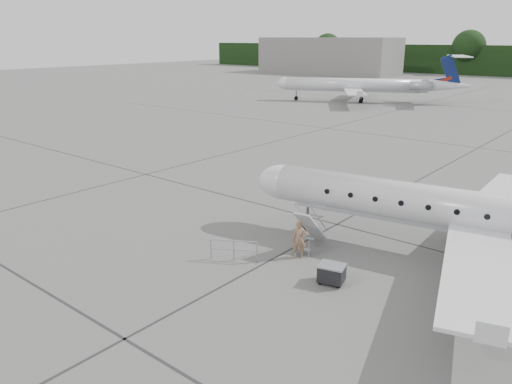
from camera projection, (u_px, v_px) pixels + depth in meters
The scene contains 8 objects.
ground at pixel (375, 287), 21.00m from camera, with size 320.00×320.00×0.00m, color slate.
terminal_building at pixel (328, 56), 143.11m from camera, with size 40.00×14.00×10.00m, color slate.
main_regional_jet at pixel (496, 195), 22.01m from camera, with size 26.75×19.26×6.86m, color silver, non-canonical shape.
airstair at pixel (311, 228), 24.65m from camera, with size 0.85×2.37×2.15m, color silver, non-canonical shape.
passenger at pixel (299, 239), 23.59m from camera, with size 0.67×0.44×1.85m, color #866449.
safety_railing at pixel (234, 251), 23.39m from camera, with size 2.20×0.08×1.00m, color #93969B, non-canonical shape.
baggage_cart at pixel (332, 273), 21.22m from camera, with size 1.06×0.86×0.92m, color black, non-canonical shape.
bg_regional_left at pixel (356, 78), 80.13m from camera, with size 28.63×20.61×7.51m, color silver, non-canonical shape.
Camera 1 is at (8.06, -17.78, 10.08)m, focal length 35.00 mm.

